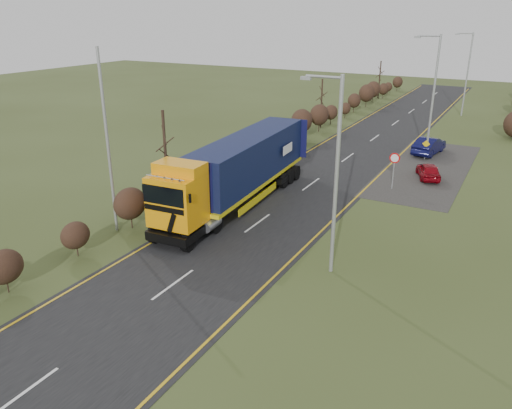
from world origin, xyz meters
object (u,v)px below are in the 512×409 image
at_px(car_red_hatchback, 428,171).
at_px(lorry, 239,168).
at_px(speed_sign, 394,164).
at_px(streetlight_near, 334,169).
at_px(car_blue_sedan, 429,146).

bearing_deg(car_red_hatchback, lorry, 29.25).
xyz_separation_m(lorry, speed_sign, (7.80, 7.67, -0.61)).
xyz_separation_m(lorry, streetlight_near, (8.17, -5.50, 2.59)).
bearing_deg(car_red_hatchback, streetlight_near, 64.76).
distance_m(lorry, car_blue_sedan, 20.21).
bearing_deg(streetlight_near, car_red_hatchback, 85.38).
xyz_separation_m(car_red_hatchback, speed_sign, (-1.73, -3.64, 1.26)).
xyz_separation_m(car_blue_sedan, speed_sign, (-0.41, -10.71, 1.10)).
bearing_deg(lorry, streetlight_near, -37.96).
bearing_deg(car_red_hatchback, speed_sign, 43.95).
relative_size(lorry, car_blue_sedan, 3.50).
distance_m(car_blue_sedan, speed_sign, 10.78).
xyz_separation_m(car_blue_sedan, streetlight_near, (-0.04, -23.89, 4.31)).
height_order(lorry, speed_sign, lorry).
relative_size(lorry, streetlight_near, 1.71).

